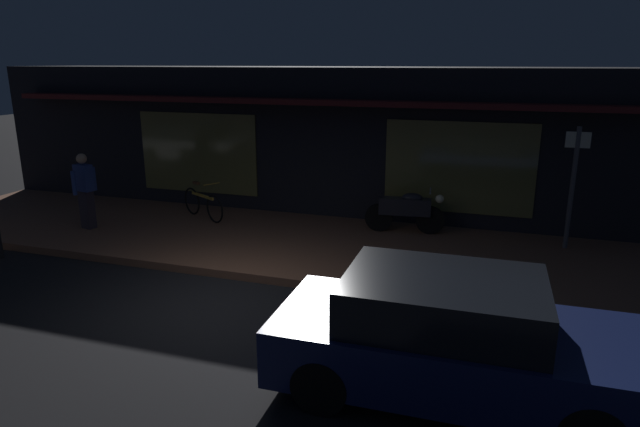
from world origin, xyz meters
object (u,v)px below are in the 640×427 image
bicycle_parked (203,204)px  parked_car_far (450,338)px  motorcycle (406,210)px  sign_post (573,181)px  person_photographer (85,189)px

bicycle_parked → parked_car_far: (6.14, -5.20, 0.20)m
parked_car_far → bicycle_parked: bearing=139.7°
motorcycle → sign_post: (3.19, -0.03, 0.86)m
person_photographer → parked_car_far: (8.18, -3.73, -0.32)m
motorcycle → parked_car_far: (1.43, -5.59, 0.06)m
parked_car_far → motorcycle: bearing=104.3°
person_photographer → parked_car_far: size_ratio=0.41×
bicycle_parked → parked_car_far: 8.05m
person_photographer → bicycle_parked: bearing=35.8°
person_photographer → parked_car_far: bearing=-24.5°
person_photographer → sign_post: bearing=10.4°
parked_car_far → person_photographer: bearing=155.5°
person_photographer → sign_post: sign_post is taller
person_photographer → motorcycle: bearing=15.4°
motorcycle → sign_post: 3.31m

